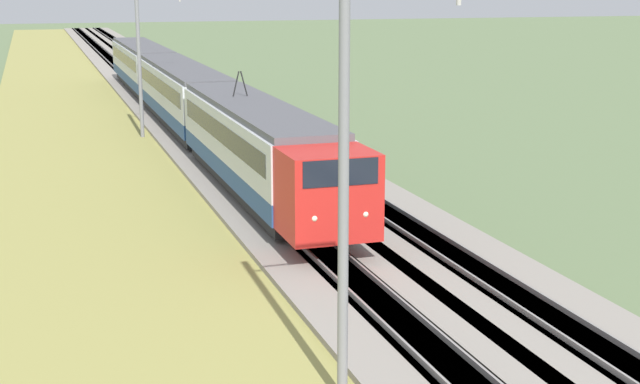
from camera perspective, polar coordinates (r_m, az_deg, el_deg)
ballast_main at (r=60.48m, az=-9.66°, el=4.91°), size 240.00×4.40×0.30m
ballast_adjacent at (r=61.13m, az=-6.10°, el=5.11°), size 240.00×4.40×0.30m
track_main at (r=60.47m, az=-9.66°, el=4.92°), size 240.00×1.57×0.45m
track_adjacent at (r=61.13m, az=-6.10°, el=5.12°), size 240.00×1.57×0.45m
grass_verge at (r=59.96m, az=-14.92°, el=4.49°), size 240.00×11.31×0.12m
passenger_train at (r=54.77m, az=-8.89°, el=6.41°), size 58.31×2.97×5.03m
catenary_mast_near at (r=17.73m, az=1.68°, el=0.87°), size 0.22×2.56×9.52m
catenary_mast_mid at (r=51.48m, az=-11.44°, el=8.41°), size 0.22×2.56×8.94m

